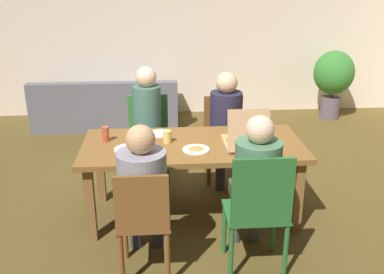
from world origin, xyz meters
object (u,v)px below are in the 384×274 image
at_px(chair_0, 259,208).
at_px(chair_1, 148,132).
at_px(pizza_box_0, 244,140).
at_px(drinking_glass_0, 167,137).
at_px(couch, 107,108).
at_px(person_3, 143,185).
at_px(drinking_glass_2, 106,134).
at_px(chair_3, 143,222).
at_px(plate_1, 128,149).
at_px(chair_2, 224,134).
at_px(dining_table, 193,152).
at_px(plate_0, 196,149).
at_px(potted_plant, 333,76).
at_px(drinking_glass_1, 143,152).
at_px(person_1, 147,117).
at_px(person_2, 226,118).
at_px(plate_2, 160,134).
at_px(person_0, 255,178).

distance_m(chair_0, chair_1, 1.98).
distance_m(pizza_box_0, drinking_glass_0, 0.68).
bearing_deg(couch, person_3, -79.05).
distance_m(drinking_glass_0, drinking_glass_2, 0.55).
xyz_separation_m(chair_3, plate_1, (-0.14, 0.78, 0.25)).
bearing_deg(drinking_glass_0, chair_2, 52.03).
distance_m(dining_table, plate_0, 0.18).
xyz_separation_m(chair_0, potted_plant, (1.93, 3.62, 0.10)).
relative_size(drinking_glass_0, drinking_glass_1, 0.88).
height_order(drinking_glass_0, potted_plant, potted_plant).
height_order(chair_2, drinking_glass_2, chair_2).
bearing_deg(chair_2, person_3, -117.34).
distance_m(person_3, potted_plant, 4.44).
height_order(drinking_glass_0, couch, drinking_glass_0).
height_order(chair_3, person_3, person_3).
bearing_deg(plate_0, plate_1, 174.70).
distance_m(person_1, drinking_glass_0, 0.75).
height_order(plate_0, plate_1, same).
bearing_deg(chair_0, person_1, 116.64).
relative_size(person_3, drinking_glass_2, 8.58).
relative_size(plate_0, drinking_glass_0, 2.11).
xyz_separation_m(dining_table, chair_1, (-0.42, 0.92, -0.13)).
relative_size(person_3, plate_0, 5.05).
height_order(person_2, potted_plant, person_2).
bearing_deg(pizza_box_0, chair_3, -136.70).
bearing_deg(drinking_glass_2, person_3, -67.51).
xyz_separation_m(chair_2, potted_plant, (1.93, 1.89, 0.18)).
height_order(person_1, person_2, person_1).
bearing_deg(couch, chair_3, -79.48).
bearing_deg(chair_2, chair_3, -115.43).
bearing_deg(potted_plant, drinking_glass_1, -132.21).
bearing_deg(dining_table, plate_2, 138.68).
distance_m(plate_1, potted_plant, 4.06).
relative_size(drinking_glass_1, potted_plant, 0.12).
distance_m(chair_0, chair_3, 0.83).
bearing_deg(person_0, plate_0, 124.65).
distance_m(dining_table, plate_2, 0.40).
bearing_deg(person_0, person_1, 119.00).
height_order(person_3, plate_0, person_3).
distance_m(person_1, plate_0, 1.02).
xyz_separation_m(person_2, plate_0, (-0.39, -0.88, 0.02)).
xyz_separation_m(chair_1, drinking_glass_2, (-0.35, -0.81, 0.28)).
relative_size(plate_0, plate_1, 0.97).
distance_m(person_3, plate_2, 1.01).
distance_m(person_0, plate_0, 0.69).
bearing_deg(chair_2, couch, 129.61).
bearing_deg(chair_1, couch, 110.83).
bearing_deg(chair_1, person_3, -90.00).
bearing_deg(chair_1, drinking_glass_2, -113.60).
bearing_deg(potted_plant, chair_0, -118.07).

